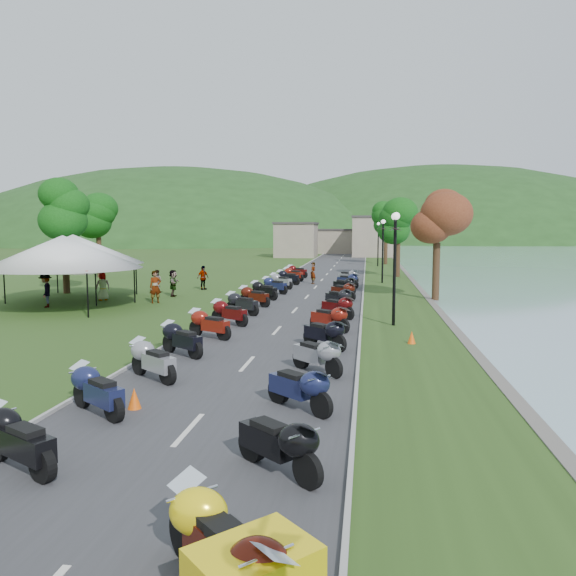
{
  "coord_description": "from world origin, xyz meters",
  "views": [
    {
      "loc": [
        3.79,
        -7.36,
        4.36
      ],
      "look_at": [
        -0.25,
        21.17,
        1.3
      ],
      "focal_mm": 35.0,
      "sensor_mm": 36.0,
      "label": 1
    }
  ],
  "objects_px": {
    "pedestrian_a": "(156,303)",
    "pedestrian_b": "(157,292)",
    "yellow_trike": "(222,550)",
    "vendor_tent_main": "(64,272)",
    "pedestrian_c": "(46,307)"
  },
  "relations": [
    {
      "from": "pedestrian_a",
      "to": "pedestrian_b",
      "type": "distance_m",
      "value": 5.66
    },
    {
      "from": "pedestrian_a",
      "to": "pedestrian_c",
      "type": "height_order",
      "value": "pedestrian_a"
    },
    {
      "from": "pedestrian_b",
      "to": "pedestrian_c",
      "type": "distance_m",
      "value": 8.57
    },
    {
      "from": "pedestrian_a",
      "to": "pedestrian_b",
      "type": "relative_size",
      "value": 1.22
    },
    {
      "from": "vendor_tent_main",
      "to": "pedestrian_a",
      "type": "relative_size",
      "value": 2.94
    },
    {
      "from": "yellow_trike",
      "to": "pedestrian_b",
      "type": "distance_m",
      "value": 32.96
    },
    {
      "from": "yellow_trike",
      "to": "pedestrian_c",
      "type": "xyz_separation_m",
      "value": [
        -15.98,
        22.59,
        -0.57
      ]
    },
    {
      "from": "yellow_trike",
      "to": "vendor_tent_main",
      "type": "distance_m",
      "value": 26.79
    },
    {
      "from": "vendor_tent_main",
      "to": "pedestrian_b",
      "type": "bearing_deg",
      "value": 75.38
    },
    {
      "from": "yellow_trike",
      "to": "pedestrian_a",
      "type": "distance_m",
      "value": 27.31
    },
    {
      "from": "pedestrian_c",
      "to": "pedestrian_b",
      "type": "bearing_deg",
      "value": 129.03
    },
    {
      "from": "pedestrian_a",
      "to": "pedestrian_b",
      "type": "xyz_separation_m",
      "value": [
        -1.96,
        5.3,
        0.0
      ]
    },
    {
      "from": "yellow_trike",
      "to": "pedestrian_c",
      "type": "distance_m",
      "value": 27.68
    },
    {
      "from": "pedestrian_b",
      "to": "pedestrian_c",
      "type": "relative_size",
      "value": 0.82
    },
    {
      "from": "pedestrian_a",
      "to": "pedestrian_c",
      "type": "distance_m",
      "value": 5.94
    }
  ]
}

